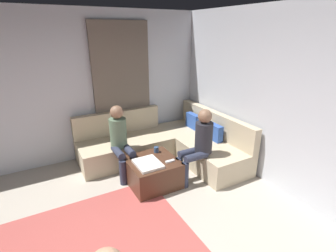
# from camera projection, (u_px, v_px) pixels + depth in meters

# --- Properties ---
(wall_back) EXTENTS (6.00, 0.12, 2.70)m
(wall_back) POSITION_uv_depth(u_px,v_px,m) (318.00, 112.00, 3.25)
(wall_back) COLOR silver
(wall_back) RESTS_ON ground_plane
(wall_left) EXTENTS (0.12, 6.00, 2.70)m
(wall_left) POSITION_uv_depth(u_px,v_px,m) (48.00, 91.00, 4.32)
(wall_left) COLOR silver
(wall_left) RESTS_ON ground_plane
(curtain_panel) EXTENTS (0.06, 1.10, 2.50)m
(curtain_panel) POSITION_uv_depth(u_px,v_px,m) (123.00, 90.00, 4.86)
(curtain_panel) COLOR #726659
(curtain_panel) RESTS_ON ground_plane
(sectional_couch) EXTENTS (2.10, 2.55, 0.87)m
(sectional_couch) POSITION_uv_depth(u_px,v_px,m) (168.00, 144.00, 4.85)
(sectional_couch) COLOR #C6B593
(sectional_couch) RESTS_ON ground_plane
(ottoman) EXTENTS (0.76, 0.76, 0.42)m
(ottoman) POSITION_uv_depth(u_px,v_px,m) (153.00, 172.00, 4.04)
(ottoman) COLOR #4C2D1E
(ottoman) RESTS_ON ground_plane
(folded_blanket) EXTENTS (0.44, 0.36, 0.04)m
(folded_blanket) POSITION_uv_depth(u_px,v_px,m) (148.00, 164.00, 3.82)
(folded_blanket) COLOR white
(folded_blanket) RESTS_ON ottoman
(coffee_mug) EXTENTS (0.08, 0.08, 0.10)m
(coffee_mug) POSITION_uv_depth(u_px,v_px,m) (156.00, 150.00, 4.21)
(coffee_mug) COLOR #334C72
(coffee_mug) RESTS_ON ottoman
(game_remote) EXTENTS (0.05, 0.15, 0.02)m
(game_remote) POSITION_uv_depth(u_px,v_px,m) (170.00, 161.00, 3.91)
(game_remote) COLOR white
(game_remote) RESTS_ON ottoman
(person_on_couch_back) EXTENTS (0.30, 0.60, 1.20)m
(person_on_couch_back) POSITION_uv_depth(u_px,v_px,m) (199.00, 143.00, 4.00)
(person_on_couch_back) COLOR #2D3347
(person_on_couch_back) RESTS_ON ground_plane
(person_on_couch_side) EXTENTS (0.60, 0.30, 1.20)m
(person_on_couch_side) POSITION_uv_depth(u_px,v_px,m) (120.00, 139.00, 4.15)
(person_on_couch_side) COLOR #2D3347
(person_on_couch_side) RESTS_ON ground_plane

